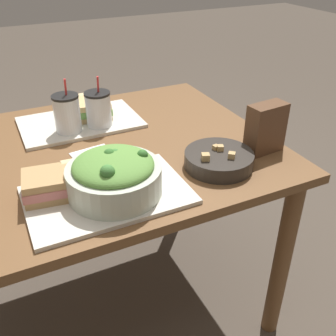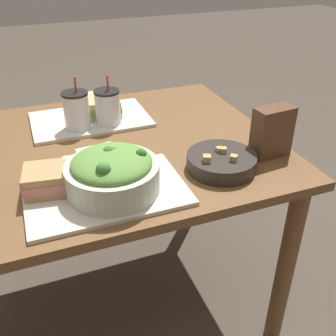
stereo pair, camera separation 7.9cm
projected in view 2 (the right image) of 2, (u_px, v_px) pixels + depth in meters
name	position (u px, v px, depth m)	size (l,w,h in m)	color
ground_plane	(110.00, 298.00, 1.66)	(12.00, 12.00, 0.00)	#4C4238
dining_table	(96.00, 174.00, 1.34)	(1.21, 0.90, 0.72)	brown
tray_near	(106.00, 192.00, 1.06)	(0.43, 0.28, 0.01)	beige
tray_far	(90.00, 119.00, 1.47)	(0.43, 0.28, 0.01)	beige
salad_bowl	(113.00, 172.00, 1.03)	(0.25, 0.25, 0.12)	beige
soup_bowl	(221.00, 161.00, 1.17)	(0.21, 0.21, 0.07)	#2D2823
sandwich_near	(47.00, 180.00, 1.04)	(0.14, 0.13, 0.06)	tan
baguette_near	(84.00, 165.00, 1.11)	(0.11, 0.07, 0.07)	#DBBC84
sandwich_far	(104.00, 107.00, 1.48)	(0.14, 0.14, 0.06)	tan
baguette_far	(99.00, 98.00, 1.55)	(0.11, 0.07, 0.07)	#DBBC84
drink_cup_dark	(77.00, 111.00, 1.36)	(0.09, 0.09, 0.19)	silver
drink_cup_red	(108.00, 108.00, 1.40)	(0.09, 0.09, 0.18)	silver
chip_bag	(272.00, 132.00, 1.21)	(0.13, 0.07, 0.16)	brown
napkin_folded	(97.00, 151.00, 1.27)	(0.13, 0.10, 0.00)	white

